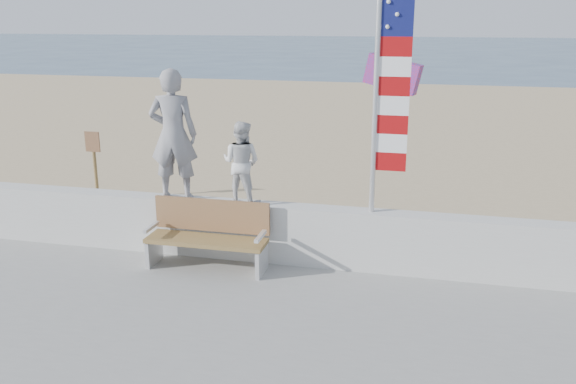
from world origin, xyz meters
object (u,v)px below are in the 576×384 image
object	(u,v)px
adult	(173,135)
flag	(386,79)
child	(241,162)
bench	(208,234)

from	to	relation	value
adult	flag	world-z (taller)	flag
child	bench	world-z (taller)	child
child	flag	distance (m)	2.46
adult	bench	distance (m)	1.62
child	flag	xyz separation A→B (m)	(2.09, -0.00, 1.29)
bench	flag	distance (m)	3.42
adult	flag	bearing A→B (deg)	169.86
adult	child	world-z (taller)	adult
adult	flag	size ratio (longest dim) A/B	0.57
bench	flag	xyz separation A→B (m)	(2.49, 0.45, 2.30)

